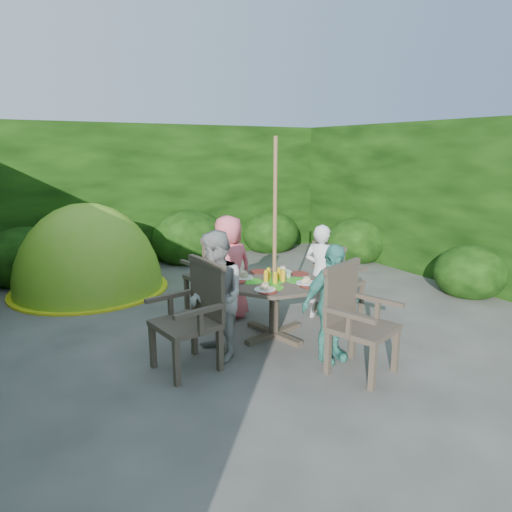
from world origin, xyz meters
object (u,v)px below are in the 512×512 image
garden_chair_left (193,314)px  child_left (217,296)px  garden_chair_front (355,318)px  patio_table (274,290)px  child_front (331,303)px  parasol_pole (275,241)px  dome_tent (91,290)px  garden_chair_right (336,277)px  garden_chair_back (214,272)px  child_back (229,267)px  child_right (321,273)px

garden_chair_left → child_left: child_left is taller
garden_chair_front → patio_table: bearing=83.1°
garden_chair_front → child_front: size_ratio=0.83×
parasol_pole → dome_tent: 3.38m
garden_chair_right → child_front: bearing=129.3°
garden_chair_back → child_back: child_back is taller
child_right → child_front: 1.13m
garden_chair_right → child_back: bearing=57.3°
garden_chair_right → child_back: (-1.24, 0.55, 0.17)m
garden_chair_left → patio_table: bearing=93.8°
patio_table → child_right: size_ratio=1.11×
garden_chair_right → garden_chair_left: bearing=93.4°
parasol_pole → child_back: bearing=101.9°
garden_chair_back → child_left: 1.36m
garden_chair_back → garden_chair_left: bearing=47.2°
child_right → garden_chair_back: bearing=22.7°
patio_table → garden_chair_left: (-1.07, -0.23, -0.01)m
child_left → garden_chair_back: bearing=155.3°
child_back → child_front: bearing=102.0°
garden_chair_right → child_left: 1.91m
patio_table → dome_tent: dome_tent is taller
garden_chair_left → child_right: (1.85, 0.40, 0.06)m
garden_chair_back → child_front: 1.89m
child_right → child_front: size_ratio=1.00×
garden_chair_right → garden_chair_back: garden_chair_back is taller
garden_chair_right → garden_chair_front: (-0.86, -1.30, 0.05)m
garden_chair_front → child_right: bearing=47.2°
child_back → child_front: size_ratio=1.09×
patio_table → child_right: 0.80m
garden_chair_left → parasol_pole: bearing=93.8°
garden_chair_right → child_front: 1.37m
patio_table → child_back: (-0.17, 0.78, 0.10)m
garden_chair_front → child_back: bearing=83.5°
garden_chair_right → dome_tent: dome_tent is taller
parasol_pole → garden_chair_back: (-0.23, 1.07, -0.57)m
garden_chair_right → child_front: size_ratio=0.75×
dome_tent → garden_chair_right: bearing=-56.9°
garden_chair_front → child_back: size_ratio=0.77×
garden_chair_front → garden_chair_back: bearing=83.6°
parasol_pole → child_right: parasol_pole is taller
patio_table → garden_chair_right: bearing=12.1°
patio_table → garden_chair_back: (-0.23, 1.07, -0.02)m
garden_chair_back → child_left: (-0.55, -1.23, 0.13)m
patio_table → child_back: bearing=102.2°
child_front → child_right: bearing=56.1°
garden_chair_right → garden_chair_left: 2.19m
patio_table → child_left: (-0.79, -0.17, 0.11)m
dome_tent → parasol_pole: bearing=-73.9°
garden_chair_right → child_right: (-0.29, -0.07, 0.12)m
garden_chair_front → parasol_pole: bearing=83.3°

